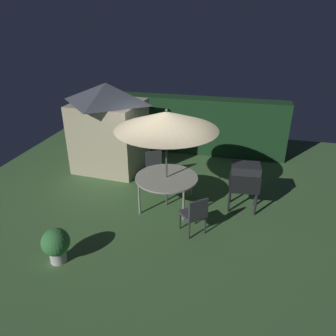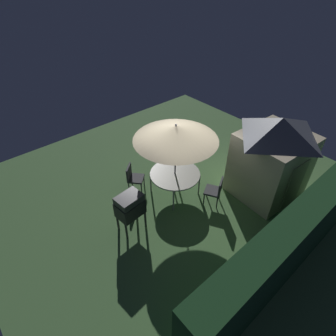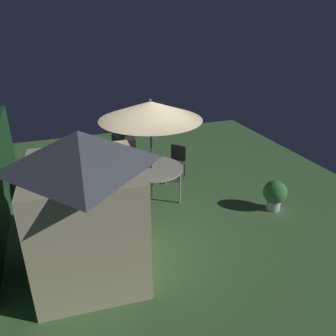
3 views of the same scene
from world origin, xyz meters
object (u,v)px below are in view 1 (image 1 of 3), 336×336
Objects in this scene: bbq_grill at (245,178)px; potted_plant_by_shed at (56,244)px; patio_table at (167,179)px; patio_umbrella at (166,121)px; chair_near_shed at (155,165)px; garden_shed at (109,126)px; chair_far_side at (195,213)px.

bbq_grill reaches higher than potted_plant_by_shed.
patio_table reaches higher than potted_plant_by_shed.
patio_umbrella reaches higher than potted_plant_by_shed.
chair_near_shed reaches higher than potted_plant_by_shed.
chair_near_shed is at bearing -22.99° from garden_shed.
potted_plant_by_shed is (-0.93, -3.60, -0.10)m from chair_near_shed.
chair_far_side is (-0.97, -1.27, -0.33)m from bbq_grill.
potted_plant_by_shed is at bearing -81.24° from garden_shed.
patio_table is 0.62× the size of patio_umbrella.
garden_shed reaches higher than chair_far_side.
patio_umbrella is 2.06× the size of bbq_grill.
patio_table is at bearing -60.94° from chair_near_shed.
chair_near_shed is (-0.62, 1.12, -1.68)m from patio_umbrella.
chair_near_shed is 1.00× the size of chair_far_side.
potted_plant_by_shed is (-1.55, -2.49, -1.79)m from patio_umbrella.
patio_umbrella is 3.39× the size of potted_plant_by_shed.
patio_umbrella is (0.00, 0.00, 1.47)m from patio_table.
patio_umbrella is at bearing 0.00° from patio_table.
chair_far_side is at bearing -54.60° from chair_near_shed.
garden_shed is at bearing 138.01° from chair_far_side.
chair_near_shed reaches higher than patio_table.
chair_near_shed is at bearing 161.26° from bbq_grill.
bbq_grill is (1.84, 0.28, 0.11)m from patio_table.
potted_plant_by_shed is at bearing -121.96° from patio_table.
patio_table is 1.33m from chair_far_side.
chair_near_shed is (1.59, -0.68, -0.80)m from garden_shed.
bbq_grill is at bearing -18.74° from chair_near_shed.
bbq_grill is (4.05, -1.51, -0.48)m from garden_shed.
garden_shed is 2.98m from patio_umbrella.
patio_umbrella reaches higher than chair_near_shed.
garden_shed is 2.17× the size of bbq_grill.
chair_near_shed is at bearing 125.40° from chair_far_side.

